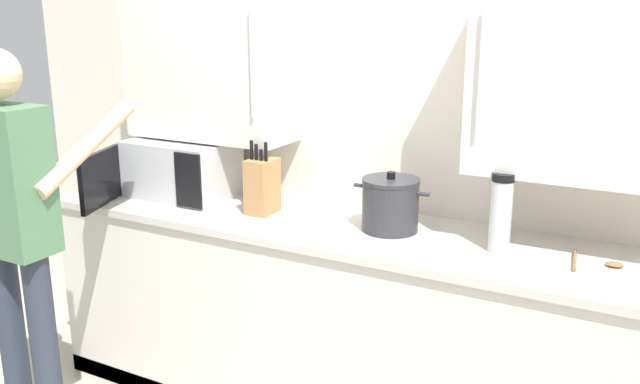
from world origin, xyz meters
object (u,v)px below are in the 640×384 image
(stock_pot, at_px, (390,204))
(person_figure, at_px, (15,221))
(wooden_spoon, at_px, (595,262))
(thermos_flask, at_px, (501,212))
(knife_block, at_px, (262,186))
(microwave_oven, at_px, (176,168))

(stock_pot, height_order, person_figure, person_figure)
(person_figure, bearing_deg, wooden_spoon, 21.98)
(stock_pot, relative_size, person_figure, 0.20)
(wooden_spoon, distance_m, thermos_flask, 0.38)
(stock_pot, bearing_deg, wooden_spoon, -0.62)
(person_figure, bearing_deg, knife_block, 50.87)
(knife_block, bearing_deg, person_figure, -129.13)
(knife_block, relative_size, thermos_flask, 1.09)
(microwave_oven, distance_m, knife_block, 0.55)
(wooden_spoon, height_order, thermos_flask, thermos_flask)
(microwave_oven, bearing_deg, wooden_spoon, -0.23)
(microwave_oven, distance_m, person_figure, 0.86)
(stock_pot, xyz_separation_m, thermos_flask, (0.47, -0.04, 0.04))
(wooden_spoon, xyz_separation_m, person_figure, (-2.10, -0.85, 0.08))
(thermos_flask, bearing_deg, person_figure, -154.83)
(microwave_oven, bearing_deg, thermos_flask, -1.20)
(thermos_flask, relative_size, person_figure, 0.18)
(microwave_oven, bearing_deg, knife_block, -4.74)
(microwave_oven, relative_size, stock_pot, 2.07)
(microwave_oven, bearing_deg, person_figure, -97.59)
(microwave_oven, xyz_separation_m, thermos_flask, (1.63, -0.03, 0.02))
(thermos_flask, bearing_deg, knife_block, -179.42)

